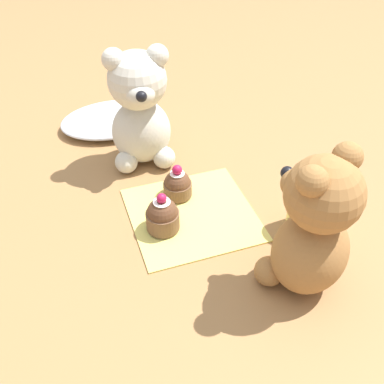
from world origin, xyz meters
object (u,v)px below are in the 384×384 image
(teddy_bear_cream, at_px, (140,109))
(cupcake_near_tan_bear, at_px, (163,215))
(juice_glass, at_px, (305,209))
(teddy_bear_tan, at_px, (313,228))
(cupcake_near_cream_bear, at_px, (178,185))

(teddy_bear_cream, relative_size, cupcake_near_tan_bear, 3.28)
(juice_glass, bearing_deg, cupcake_near_tan_bear, 162.57)
(teddy_bear_cream, xyz_separation_m, teddy_bear_tan, (0.16, -0.40, -0.01))
(teddy_bear_cream, height_order, cupcake_near_tan_bear, teddy_bear_cream)
(teddy_bear_cream, distance_m, teddy_bear_tan, 0.43)
(cupcake_near_tan_bear, height_order, juice_glass, juice_glass)
(teddy_bear_tan, relative_size, juice_glass, 2.91)
(juice_glass, bearing_deg, cupcake_near_cream_bear, 140.66)
(teddy_bear_cream, height_order, juice_glass, teddy_bear_cream)
(teddy_bear_tan, relative_size, cupcake_near_tan_bear, 3.23)
(teddy_bear_cream, xyz_separation_m, cupcake_near_cream_bear, (0.03, -0.14, -0.09))
(teddy_bear_tan, xyz_separation_m, juice_glass, (0.06, 0.11, -0.07))
(cupcake_near_tan_bear, xyz_separation_m, juice_glass, (0.24, -0.07, 0.01))
(teddy_bear_cream, bearing_deg, teddy_bear_tan, -61.87)
(teddy_bear_tan, bearing_deg, juice_glass, -142.87)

